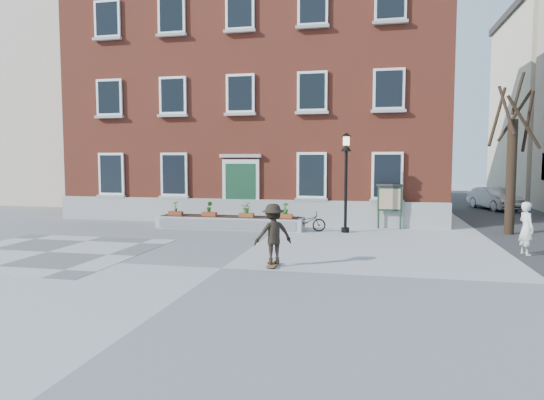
% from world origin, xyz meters
% --- Properties ---
extents(ground, '(100.00, 100.00, 0.00)m').
position_xyz_m(ground, '(0.00, 0.00, 0.00)').
color(ground, '#9D9D9F').
rests_on(ground, ground).
extents(checker_patch, '(6.00, 6.00, 0.01)m').
position_xyz_m(checker_patch, '(-6.00, 1.00, 0.01)').
color(checker_patch, '#5B5B5E').
rests_on(checker_patch, ground).
extents(distant_building, '(10.00, 12.00, 13.00)m').
position_xyz_m(distant_building, '(-18.00, 20.00, 6.50)').
color(distant_building, beige).
rests_on(distant_building, ground).
extents(bicycle, '(1.59, 0.75, 0.80)m').
position_xyz_m(bicycle, '(1.25, 7.07, 0.40)').
color(bicycle, black).
rests_on(bicycle, ground).
extents(parked_car, '(2.48, 4.16, 1.29)m').
position_xyz_m(parked_car, '(10.64, 17.90, 0.65)').
color(parked_car, '#A6A8AA').
rests_on(parked_car, ground).
extents(bystander, '(0.53, 0.67, 1.61)m').
position_xyz_m(bystander, '(8.40, 3.67, 0.80)').
color(bystander, silver).
rests_on(bystander, ground).
extents(brick_building, '(18.40, 10.85, 12.60)m').
position_xyz_m(brick_building, '(-2.00, 13.98, 6.30)').
color(brick_building, '#963C29').
rests_on(brick_building, ground).
extents(planter_assembly, '(6.20, 1.12, 1.15)m').
position_xyz_m(planter_assembly, '(-1.99, 7.18, 0.31)').
color(planter_assembly, '#B7B7B2').
rests_on(planter_assembly, ground).
extents(bare_tree, '(1.83, 1.83, 6.16)m').
position_xyz_m(bare_tree, '(9.01, 8.01, 2.79)').
color(bare_tree, black).
rests_on(bare_tree, ground).
extents(lamp_post, '(0.40, 0.40, 3.93)m').
position_xyz_m(lamp_post, '(2.79, 7.14, 2.54)').
color(lamp_post, black).
rests_on(lamp_post, ground).
extents(notice_board, '(1.10, 0.16, 1.87)m').
position_xyz_m(notice_board, '(4.52, 8.54, 1.26)').
color(notice_board, '#193322').
rests_on(notice_board, ground).
extents(skateboarder, '(1.21, 1.05, 1.70)m').
position_xyz_m(skateboarder, '(1.29, 0.51, 0.88)').
color(skateboarder, brown).
rests_on(skateboarder, ground).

